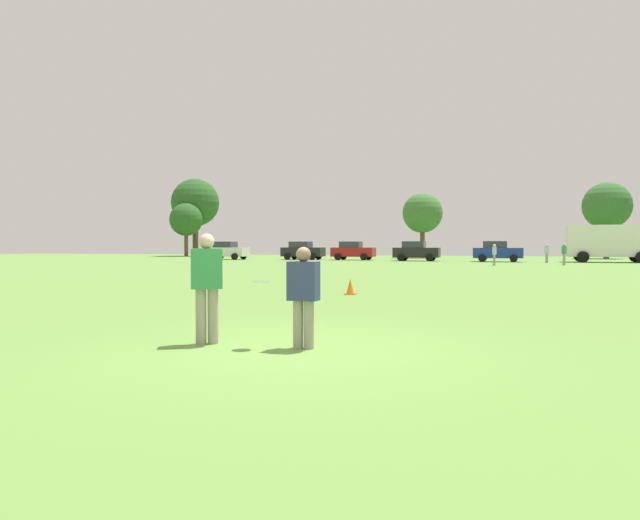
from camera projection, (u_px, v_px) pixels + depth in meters
name	position (u px, v px, depth m)	size (l,w,h in m)	color
ground_plane	(292.00, 349.00, 8.32)	(145.56, 145.56, 0.00)	#608C3D
player_thrower	(207.00, 282.00, 8.77)	(0.54, 0.45, 1.67)	gray
player_defender	(303.00, 292.00, 8.38)	(0.44, 0.27, 1.47)	gray
frisbee	(262.00, 282.00, 8.46)	(0.27, 0.27, 0.05)	white
traffic_cone	(350.00, 287.00, 17.53)	(0.32, 0.32, 0.48)	#D8590C
parked_car_near_left	(227.00, 250.00, 58.92)	(4.24, 2.29, 1.82)	silver
parked_car_mid_left	(303.00, 250.00, 58.30)	(4.24, 2.29, 1.82)	black
parked_car_center	(353.00, 251.00, 57.15)	(4.24, 2.29, 1.82)	maroon
parked_car_mid_right	(416.00, 251.00, 53.85)	(4.24, 2.29, 1.82)	black
parked_car_near_right	(497.00, 251.00, 51.08)	(4.24, 2.29, 1.82)	navy
box_truck	(618.00, 242.00, 49.31)	(8.55, 3.15, 3.18)	white
bystander_sideline_watcher	(547.00, 252.00, 47.93)	(0.41, 0.50, 1.58)	gray
bystander_far_jogger	(564.00, 253.00, 42.86)	(0.40, 0.51, 1.63)	gray
bystander_field_marshal	(494.00, 253.00, 42.19)	(0.29, 0.45, 1.55)	gray
tree_west_oak	(195.00, 203.00, 77.73)	(6.37, 6.37, 10.35)	brown
tree_west_maple	(186.00, 220.00, 74.79)	(4.23, 4.23, 6.87)	brown
tree_center_elm	(423.00, 213.00, 66.39)	(4.58, 4.58, 7.44)	brown
tree_east_birch	(607.00, 206.00, 62.80)	(5.09, 5.09, 8.28)	brown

